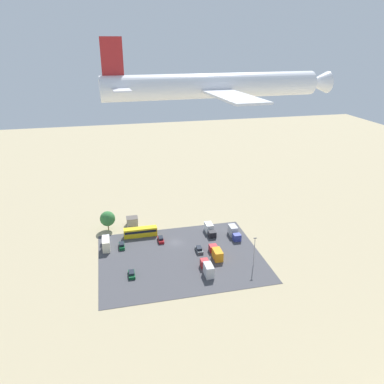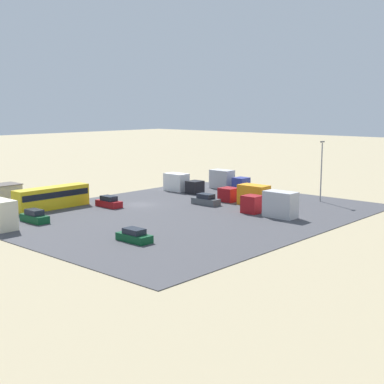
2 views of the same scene
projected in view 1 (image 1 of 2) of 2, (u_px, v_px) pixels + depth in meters
ground_plane at (175, 243)px, 125.44m from camera, size 400.00×400.00×0.00m
parking_lot_surface at (181, 257)px, 116.86m from camera, size 50.16×39.60×0.08m
shed_building at (132, 221)px, 137.19m from camera, size 4.18×3.72×2.96m
bus at (140, 232)px, 129.01m from camera, size 11.40×2.55×3.13m
parked_car_0 at (132, 274)px, 107.43m from camera, size 1.81×4.22×1.45m
parked_car_1 at (161, 239)px, 126.02m from camera, size 1.75×4.26×1.64m
parked_car_2 at (199, 250)px, 119.89m from camera, size 1.85×4.35×1.63m
parked_car_3 at (122, 246)px, 122.23m from camera, size 1.75×4.31×1.65m
parked_truck_0 at (210, 229)px, 131.24m from camera, size 2.50×7.49×3.06m
parked_truck_1 at (216, 253)px, 116.74m from camera, size 2.51×8.23×3.03m
parked_truck_2 at (234, 232)px, 129.01m from camera, size 2.49×7.45×3.34m
parked_truck_3 at (207, 268)px, 108.43m from camera, size 2.32×7.93×3.48m
parked_truck_4 at (106, 244)px, 121.55m from camera, size 2.39×8.06×3.60m
tree_near_shed at (108, 219)px, 132.53m from camera, size 5.34×5.34×7.08m
light_pole_lot_centre at (254, 250)px, 110.83m from camera, size 0.90×0.28×9.36m
airplane at (221, 86)px, 63.33m from camera, size 40.96×33.81×9.69m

